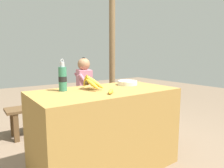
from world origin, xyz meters
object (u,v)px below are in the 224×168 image
(banana_bunch_green, at_px, (37,102))
(serving_bowl, at_px, (127,83))
(wooden_bench, at_px, (66,106))
(water_bottle, at_px, (63,78))
(loose_banana_front, at_px, (111,91))
(seated_vendor, at_px, (81,87))
(banana_bunch_ripe, at_px, (91,82))
(support_post_far, at_px, (112,40))

(banana_bunch_green, bearing_deg, serving_bowl, -59.34)
(wooden_bench, distance_m, banana_bunch_green, 0.44)
(water_bottle, xyz_separation_m, loose_banana_front, (0.30, -0.35, -0.10))
(water_bottle, bearing_deg, loose_banana_front, -49.19)
(serving_bowl, xyz_separation_m, wooden_bench, (-0.26, 1.15, -0.47))
(wooden_bench, height_order, banana_bunch_green, banana_bunch_green)
(banana_bunch_green, bearing_deg, loose_banana_front, -80.20)
(serving_bowl, xyz_separation_m, seated_vendor, (-0.00, 1.13, -0.19))
(water_bottle, bearing_deg, banana_bunch_green, 87.61)
(wooden_bench, relative_size, seated_vendor, 1.54)
(loose_banana_front, xyz_separation_m, banana_bunch_green, (-0.25, 1.46, -0.34))
(seated_vendor, relative_size, banana_bunch_green, 3.45)
(loose_banana_front, height_order, banana_bunch_green, loose_banana_front)
(banana_bunch_ripe, xyz_separation_m, loose_banana_front, (0.05, -0.27, -0.05))
(wooden_bench, bearing_deg, banana_bunch_ripe, -100.51)
(wooden_bench, distance_m, seated_vendor, 0.38)
(banana_bunch_green, bearing_deg, banana_bunch_ripe, -80.23)
(seated_vendor, distance_m, support_post_far, 1.17)
(seated_vendor, height_order, support_post_far, support_post_far)
(banana_bunch_ripe, relative_size, water_bottle, 1.09)
(seated_vendor, bearing_deg, banana_bunch_ripe, 83.44)
(banana_bunch_green, xyz_separation_m, support_post_far, (1.50, 0.29, 0.93))
(support_post_far, bearing_deg, seated_vendor, -159.16)
(wooden_bench, bearing_deg, loose_banana_front, -96.78)
(wooden_bench, relative_size, banana_bunch_green, 5.30)
(water_bottle, bearing_deg, seated_vendor, 56.12)
(serving_bowl, relative_size, support_post_far, 0.08)
(water_bottle, relative_size, banana_bunch_green, 0.93)
(seated_vendor, xyz_separation_m, support_post_far, (0.82, 0.31, 0.77))
(banana_bunch_ripe, height_order, water_bottle, water_bottle)
(banana_bunch_green, bearing_deg, water_bottle, -92.39)
(seated_vendor, bearing_deg, wooden_bench, 11.43)
(serving_bowl, height_order, wooden_bench, serving_bowl)
(loose_banana_front, xyz_separation_m, seated_vendor, (0.43, 1.43, -0.18))
(seated_vendor, distance_m, banana_bunch_green, 0.70)
(serving_bowl, distance_m, banana_bunch_green, 1.39)
(serving_bowl, distance_m, wooden_bench, 1.27)
(support_post_far, bearing_deg, water_bottle, -137.91)
(banana_bunch_ripe, height_order, serving_bowl, banana_bunch_ripe)
(water_bottle, relative_size, wooden_bench, 0.18)
(banana_bunch_ripe, xyz_separation_m, wooden_bench, (0.22, 1.18, -0.51))
(loose_banana_front, distance_m, support_post_far, 2.23)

